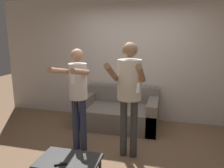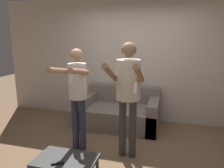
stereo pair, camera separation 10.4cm
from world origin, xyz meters
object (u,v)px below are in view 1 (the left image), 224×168
Objects in this scene: person_standing_right at (129,86)px; remote_near at (61,164)px; person_standing_left at (78,89)px; coffee_table at (69,163)px; couch at (119,113)px; remote_far at (85,157)px.

person_standing_right is 1.41m from remote_near.
remote_near is (-0.64, -1.01, -0.76)m from person_standing_right.
coffee_table is at bearing -75.67° from person_standing_left.
person_standing_left is 2.20× the size of coffee_table.
couch is at bearing 71.00° from person_standing_left.
person_standing_right reaches higher than coffee_table.
couch is 2.20m from remote_near.
remote_near is 1.00× the size of remote_far.
couch is at bearing 109.11° from person_standing_right.
couch is 1.52m from person_standing_right.
person_standing_right is 11.86× the size of remote_near.
person_standing_right is at bearing 62.69° from remote_far.
couch reaches higher than remote_near.
person_standing_left is 1.15m from coffee_table.
person_standing_left is 0.82m from person_standing_right.
coffee_table is at bearing -124.15° from person_standing_right.
person_standing_left is 1.21m from remote_near.
person_standing_right is at bearing 57.74° from remote_near.
person_standing_right is 1.34m from coffee_table.
coffee_table is (0.22, -0.87, -0.72)m from person_standing_left.
person_standing_left is 11.17× the size of remote_near.
couch reaches higher than coffee_table.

